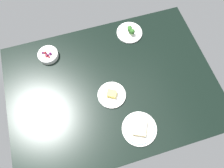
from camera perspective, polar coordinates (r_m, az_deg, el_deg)
dining_table at (r=150.56cm, az=0.00°, el=-0.60°), size 147.55×106.48×4.00cm
plate_sandwich at (r=139.42cm, az=7.47°, el=-11.94°), size 22.74×22.74×4.44cm
bowl_berries at (r=164.66cm, az=-17.02°, el=7.62°), size 15.01×15.01×5.68cm
plate_broccoli at (r=170.59cm, az=4.83°, el=13.92°), size 20.10×20.10×7.04cm
plate_cheese at (r=144.74cm, az=-0.08°, el=-2.95°), size 19.50×19.50×4.85cm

